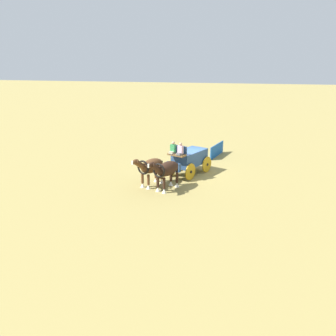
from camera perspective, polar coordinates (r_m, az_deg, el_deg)
name	(u,v)px	position (r m, az deg, el deg)	size (l,w,h in m)	color
ground_plane	(189,174)	(26.73, 3.45, -0.93)	(220.00, 220.00, 0.00)	#9E8C4C
show_wagon	(189,159)	(26.25, 3.31, 1.51)	(5.66, 3.10, 2.74)	#2D4C7A
draft_horse_near	(166,170)	(23.01, -0.28, -0.32)	(2.97, 1.72, 2.23)	#331E14
draft_horse_off	(151,167)	(23.78, -2.78, 0.17)	(2.97, 1.72, 2.20)	brown
sponsor_banner	(217,150)	(31.75, 7.83, 2.86)	(3.20, 0.06, 1.10)	#1959B2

